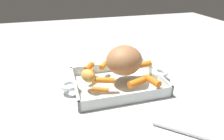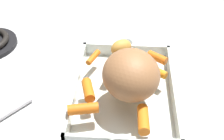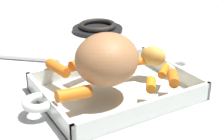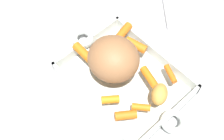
{
  "view_description": "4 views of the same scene",
  "coord_description": "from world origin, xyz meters",
  "px_view_note": "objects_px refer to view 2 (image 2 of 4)",
  "views": [
    {
      "loc": [
        0.18,
        0.56,
        0.35
      ],
      "look_at": [
        0.02,
        0.0,
        0.06
      ],
      "focal_mm": 31.68,
      "sensor_mm": 36.0,
      "label": 1
    },
    {
      "loc": [
        -0.44,
        -0.0,
        0.45
      ],
      "look_at": [
        0.0,
        0.03,
        0.07
      ],
      "focal_mm": 43.53,
      "sensor_mm": 36.0,
      "label": 2
    },
    {
      "loc": [
        -0.31,
        -0.52,
        0.33
      ],
      "look_at": [
        -0.03,
        -0.03,
        0.07
      ],
      "focal_mm": 54.06,
      "sensor_mm": 36.0,
      "label": 3
    },
    {
      "loc": [
        0.26,
        -0.28,
        0.67
      ],
      "look_at": [
        -0.01,
        -0.03,
        0.07
      ],
      "focal_mm": 48.51,
      "sensor_mm": 36.0,
      "label": 4
    }
  ],
  "objects_px": {
    "baby_carrot_southeast": "(92,57)",
    "pork_roast": "(130,75)",
    "baby_carrot_center_right": "(140,55)",
    "baby_carrot_southwest": "(157,72)",
    "potato_corner": "(120,48)",
    "roasting_dish": "(123,91)",
    "baby_carrot_short": "(111,63)",
    "baby_carrot_center_left": "(156,58)",
    "baby_carrot_northeast": "(87,90)",
    "baby_carrot_northwest": "(142,119)",
    "baby_carrot_long": "(82,109)"
  },
  "relations": [
    {
      "from": "baby_carrot_northeast",
      "to": "potato_corner",
      "type": "xyz_separation_m",
      "value": [
        0.14,
        -0.06,
        0.01
      ]
    },
    {
      "from": "baby_carrot_southeast",
      "to": "baby_carrot_long",
      "type": "bearing_deg",
      "value": 179.87
    },
    {
      "from": "baby_carrot_center_left",
      "to": "baby_carrot_southwest",
      "type": "bearing_deg",
      "value": 178.98
    },
    {
      "from": "pork_roast",
      "to": "baby_carrot_long",
      "type": "relative_size",
      "value": 2.05
    },
    {
      "from": "baby_carrot_short",
      "to": "baby_carrot_center_right",
      "type": "bearing_deg",
      "value": -62.52
    },
    {
      "from": "roasting_dish",
      "to": "baby_carrot_northeast",
      "type": "bearing_deg",
      "value": 116.73
    },
    {
      "from": "baby_carrot_southeast",
      "to": "baby_carrot_northeast",
      "type": "height_order",
      "value": "baby_carrot_northeast"
    },
    {
      "from": "roasting_dish",
      "to": "potato_corner",
      "type": "distance_m",
      "value": 0.11
    },
    {
      "from": "baby_carrot_center_right",
      "to": "baby_carrot_short",
      "type": "bearing_deg",
      "value": 117.48
    },
    {
      "from": "baby_carrot_long",
      "to": "baby_carrot_center_left",
      "type": "bearing_deg",
      "value": -41.94
    },
    {
      "from": "pork_roast",
      "to": "baby_carrot_center_right",
      "type": "bearing_deg",
      "value": -11.51
    },
    {
      "from": "baby_carrot_northeast",
      "to": "baby_carrot_long",
      "type": "xyz_separation_m",
      "value": [
        -0.05,
        0.0,
        -0.0
      ]
    },
    {
      "from": "baby_carrot_center_right",
      "to": "baby_carrot_center_left",
      "type": "distance_m",
      "value": 0.04
    },
    {
      "from": "baby_carrot_center_right",
      "to": "potato_corner",
      "type": "relative_size",
      "value": 0.78
    },
    {
      "from": "pork_roast",
      "to": "potato_corner",
      "type": "xyz_separation_m",
      "value": [
        0.13,
        0.02,
        -0.03
      ]
    },
    {
      "from": "roasting_dish",
      "to": "potato_corner",
      "type": "height_order",
      "value": "potato_corner"
    },
    {
      "from": "baby_carrot_center_right",
      "to": "baby_carrot_southwest",
      "type": "bearing_deg",
      "value": -147.51
    },
    {
      "from": "roasting_dish",
      "to": "baby_carrot_short",
      "type": "height_order",
      "value": "baby_carrot_short"
    },
    {
      "from": "baby_carrot_center_right",
      "to": "baby_carrot_center_left",
      "type": "bearing_deg",
      "value": -102.52
    },
    {
      "from": "potato_corner",
      "to": "baby_carrot_center_right",
      "type": "bearing_deg",
      "value": -100.75
    },
    {
      "from": "baby_carrot_northeast",
      "to": "baby_carrot_southwest",
      "type": "xyz_separation_m",
      "value": [
        0.07,
        -0.15,
        -0.0
      ]
    },
    {
      "from": "pork_roast",
      "to": "potato_corner",
      "type": "distance_m",
      "value": 0.13
    },
    {
      "from": "baby_carrot_southeast",
      "to": "baby_carrot_northwest",
      "type": "bearing_deg",
      "value": -147.81
    },
    {
      "from": "baby_carrot_short",
      "to": "baby_carrot_center_left",
      "type": "relative_size",
      "value": 1.47
    },
    {
      "from": "baby_carrot_center_right",
      "to": "baby_carrot_northeast",
      "type": "bearing_deg",
      "value": 139.08
    },
    {
      "from": "baby_carrot_southeast",
      "to": "potato_corner",
      "type": "height_order",
      "value": "potato_corner"
    },
    {
      "from": "baby_carrot_center_right",
      "to": "baby_carrot_southwest",
      "type": "distance_m",
      "value": 0.07
    },
    {
      "from": "baby_carrot_northwest",
      "to": "baby_carrot_northeast",
      "type": "height_order",
      "value": "baby_carrot_northwest"
    },
    {
      "from": "roasting_dish",
      "to": "baby_carrot_southwest",
      "type": "xyz_separation_m",
      "value": [
        0.03,
        -0.07,
        0.03
      ]
    },
    {
      "from": "baby_carrot_northeast",
      "to": "potato_corner",
      "type": "distance_m",
      "value": 0.15
    },
    {
      "from": "baby_carrot_southeast",
      "to": "pork_roast",
      "type": "bearing_deg",
      "value": -138.91
    },
    {
      "from": "baby_carrot_long",
      "to": "baby_carrot_short",
      "type": "bearing_deg",
      "value": -18.08
    },
    {
      "from": "baby_carrot_southeast",
      "to": "potato_corner",
      "type": "bearing_deg",
      "value": -71.03
    },
    {
      "from": "baby_carrot_southeast",
      "to": "baby_carrot_short",
      "type": "height_order",
      "value": "baby_carrot_short"
    },
    {
      "from": "pork_roast",
      "to": "baby_carrot_short",
      "type": "bearing_deg",
      "value": 27.77
    },
    {
      "from": "baby_carrot_short",
      "to": "roasting_dish",
      "type": "bearing_deg",
      "value": -150.56
    },
    {
      "from": "pork_roast",
      "to": "baby_carrot_long",
      "type": "height_order",
      "value": "pork_roast"
    },
    {
      "from": "baby_carrot_center_left",
      "to": "potato_corner",
      "type": "distance_m",
      "value": 0.09
    },
    {
      "from": "baby_carrot_southeast",
      "to": "baby_carrot_northeast",
      "type": "distance_m",
      "value": 0.12
    },
    {
      "from": "roasting_dish",
      "to": "baby_carrot_southeast",
      "type": "distance_m",
      "value": 0.12
    },
    {
      "from": "pork_roast",
      "to": "baby_carrot_center_left",
      "type": "xyz_separation_m",
      "value": [
        0.11,
        -0.06,
        -0.04
      ]
    },
    {
      "from": "baby_carrot_southeast",
      "to": "baby_carrot_center_right",
      "type": "bearing_deg",
      "value": -83.12
    },
    {
      "from": "roasting_dish",
      "to": "baby_carrot_long",
      "type": "xyz_separation_m",
      "value": [
        -0.09,
        0.08,
        0.04
      ]
    },
    {
      "from": "baby_carrot_short",
      "to": "baby_carrot_northeast",
      "type": "height_order",
      "value": "baby_carrot_northeast"
    },
    {
      "from": "baby_carrot_center_right",
      "to": "baby_carrot_short",
      "type": "relative_size",
      "value": 0.59
    },
    {
      "from": "pork_roast",
      "to": "baby_carrot_long",
      "type": "distance_m",
      "value": 0.12
    },
    {
      "from": "pork_roast",
      "to": "baby_carrot_northwest",
      "type": "xyz_separation_m",
      "value": [
        -0.08,
        -0.03,
        -0.04
      ]
    },
    {
      "from": "baby_carrot_center_right",
      "to": "baby_carrot_northeast",
      "type": "relative_size",
      "value": 0.75
    },
    {
      "from": "baby_carrot_short",
      "to": "baby_carrot_northwest",
      "type": "relative_size",
      "value": 1.12
    },
    {
      "from": "baby_carrot_southeast",
      "to": "baby_carrot_short",
      "type": "relative_size",
      "value": 0.69
    }
  ]
}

